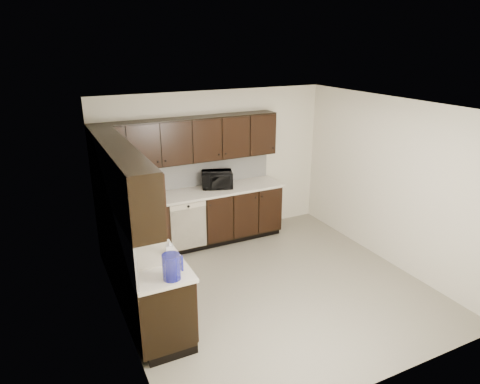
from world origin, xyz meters
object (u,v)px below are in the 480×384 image
sink (149,257)px  storage_bin (142,232)px  blue_pitcher (171,267)px  microwave (217,180)px  toaster_oven (113,196)px

sink → storage_bin: size_ratio=1.83×
blue_pitcher → storage_bin: bearing=72.2°
sink → microwave: microwave is taller
sink → toaster_oven: 1.80m
blue_pitcher → toaster_oven: bearing=73.2°
microwave → storage_bin: microwave is taller
blue_pitcher → sink: bearing=75.5°
storage_bin → blue_pitcher: size_ratio=1.62×
sink → microwave: (1.62, 1.76, 0.20)m
sink → toaster_oven: bearing=92.2°
sink → microwave: bearing=47.4°
microwave → toaster_oven: size_ratio=1.46×
sink → blue_pitcher: 0.72m
storage_bin → sink: bearing=-93.8°
toaster_oven → blue_pitcher: 2.48m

